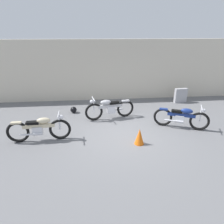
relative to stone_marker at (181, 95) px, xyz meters
name	(u,v)px	position (x,y,z in m)	size (l,w,h in m)	color
ground_plane	(124,134)	(-3.49, -3.20, -0.37)	(40.00, 40.00, 0.00)	slate
building_wall	(112,70)	(-3.49, 0.99, 1.20)	(18.00, 0.30, 3.14)	beige
stone_marker	(181,95)	(0.00, 0.00, 0.00)	(0.65, 0.20, 0.75)	#9E9EA3
helmet	(74,110)	(-5.48, -0.93, -0.23)	(0.29, 0.29, 0.29)	black
traffic_cone	(139,137)	(-3.09, -3.93, -0.10)	(0.32, 0.32, 0.55)	orange
motorcycle_silver	(110,108)	(-3.89, -1.73, 0.09)	(2.13, 0.71, 0.97)	black
motorcycle_cream	(40,128)	(-6.41, -3.37, 0.09)	(2.13, 0.59, 0.95)	black
motorcycle_blue	(181,117)	(-1.22, -2.91, 0.07)	(1.94, 0.98, 0.93)	black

